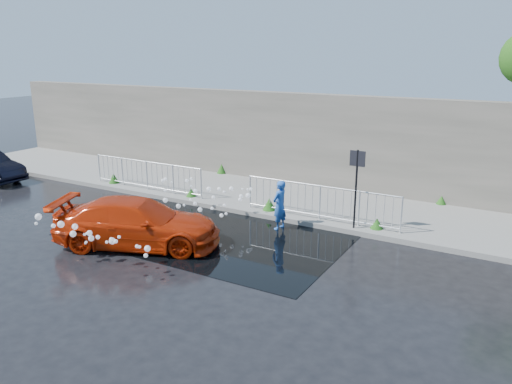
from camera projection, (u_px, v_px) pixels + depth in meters
The scene contains 12 objects.
ground at pixel (176, 240), 14.21m from camera, with size 90.00×90.00×0.00m, color black.
pavement at pixel (261, 195), 18.36m from camera, with size 30.00×4.00×0.15m, color slate.
curb at pixel (232, 210), 16.69m from camera, with size 30.00×0.25×0.16m, color slate.
retaining_wall at pixel (288, 137), 19.70m from camera, with size 30.00×0.60×3.50m, color #535046.
puddle at pixel (210, 232), 14.80m from camera, with size 8.00×5.00×0.01m, color black.
sign_post at pixel (357, 176), 14.32m from camera, with size 0.45×0.06×2.50m.
railing_left at pixel (147, 174), 18.72m from camera, with size 5.05×0.05×1.10m.
railing_right at pixel (320, 201), 15.37m from camera, with size 5.05×0.05×1.10m.
weeds at pixel (244, 190), 18.09m from camera, with size 12.17×3.93×0.40m.
water_spray at pixel (153, 211), 14.31m from camera, with size 3.60×5.61×1.00m.
red_car at pixel (137, 223), 13.67m from camera, with size 1.84×4.52×1.31m, color #B32507.
person at pixel (280, 205), 14.92m from camera, with size 0.55×0.36×1.50m, color #2457B4.
Camera 1 is at (8.59, -10.40, 5.21)m, focal length 35.00 mm.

